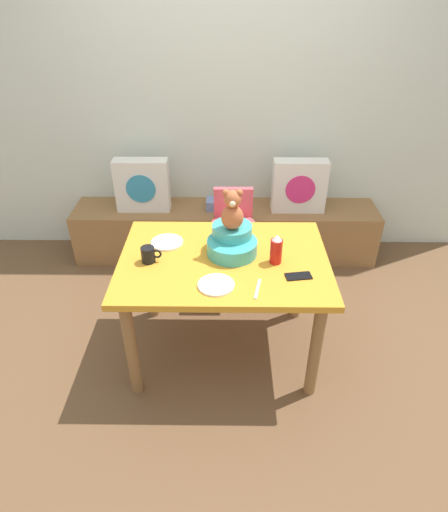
# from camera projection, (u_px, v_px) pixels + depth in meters

# --- Properties ---
(ground_plane) EXTENTS (8.00, 8.00, 0.00)m
(ground_plane) POSITION_uv_depth(u_px,v_px,m) (224.00, 348.00, 2.96)
(ground_plane) COLOR brown
(back_wall) EXTENTS (4.40, 0.10, 2.60)m
(back_wall) POSITION_uv_depth(u_px,v_px,m) (226.00, 99.00, 3.47)
(back_wall) COLOR silver
(back_wall) RESTS_ON ground_plane
(window_bench) EXTENTS (2.60, 0.44, 0.46)m
(window_bench) POSITION_uv_depth(u_px,v_px,m) (225.00, 232.00, 3.84)
(window_bench) COLOR olive
(window_bench) RESTS_ON ground_plane
(pillow_floral_left) EXTENTS (0.44, 0.15, 0.44)m
(pillow_floral_left) POSITION_uv_depth(u_px,v_px,m) (142.00, 185.00, 3.58)
(pillow_floral_left) COLOR white
(pillow_floral_left) RESTS_ON window_bench
(pillow_floral_right) EXTENTS (0.44, 0.15, 0.44)m
(pillow_floral_right) POSITION_uv_depth(u_px,v_px,m) (299.00, 186.00, 3.57)
(pillow_floral_right) COLOR white
(pillow_floral_right) RESTS_ON window_bench
(book_stack) EXTENTS (0.20, 0.14, 0.09)m
(book_stack) POSITION_uv_depth(u_px,v_px,m) (218.00, 204.00, 3.69)
(book_stack) COLOR #6F89C0
(book_stack) RESTS_ON window_bench
(dining_table) EXTENTS (1.23, 0.89, 0.74)m
(dining_table) POSITION_uv_depth(u_px,v_px,m) (224.00, 273.00, 2.62)
(dining_table) COLOR orange
(dining_table) RESTS_ON ground_plane
(highchair) EXTENTS (0.34, 0.45, 0.79)m
(highchair) POSITION_uv_depth(u_px,v_px,m) (233.00, 227.00, 3.31)
(highchair) COLOR #D84C59
(highchair) RESTS_ON ground_plane
(infant_seat_teal) EXTENTS (0.30, 0.33, 0.16)m
(infant_seat_teal) POSITION_uv_depth(u_px,v_px,m) (232.00, 242.00, 2.58)
(infant_seat_teal) COLOR teal
(infant_seat_teal) RESTS_ON dining_table
(teddy_bear) EXTENTS (0.13, 0.12, 0.25)m
(teddy_bear) POSITION_uv_depth(u_px,v_px,m) (232.00, 211.00, 2.46)
(teddy_bear) COLOR #B55D36
(teddy_bear) RESTS_ON infant_seat_teal
(ketchup_bottle) EXTENTS (0.07, 0.07, 0.18)m
(ketchup_bottle) POSITION_uv_depth(u_px,v_px,m) (276.00, 250.00, 2.48)
(ketchup_bottle) COLOR red
(ketchup_bottle) RESTS_ON dining_table
(coffee_mug) EXTENTS (0.12, 0.08, 0.09)m
(coffee_mug) POSITION_uv_depth(u_px,v_px,m) (149.00, 255.00, 2.50)
(coffee_mug) COLOR black
(coffee_mug) RESTS_ON dining_table
(dinner_plate_near) EXTENTS (0.20, 0.20, 0.01)m
(dinner_plate_near) POSITION_uv_depth(u_px,v_px,m) (216.00, 285.00, 2.33)
(dinner_plate_near) COLOR white
(dinner_plate_near) RESTS_ON dining_table
(dinner_plate_far) EXTENTS (0.20, 0.20, 0.01)m
(dinner_plate_far) POSITION_uv_depth(u_px,v_px,m) (167.00, 242.00, 2.70)
(dinner_plate_far) COLOR white
(dinner_plate_far) RESTS_ON dining_table
(cell_phone) EXTENTS (0.15, 0.09, 0.01)m
(cell_phone) POSITION_uv_depth(u_px,v_px,m) (298.00, 276.00, 2.40)
(cell_phone) COLOR black
(cell_phone) RESTS_ON dining_table
(table_fork) EXTENTS (0.05, 0.17, 0.01)m
(table_fork) POSITION_uv_depth(u_px,v_px,m) (258.00, 289.00, 2.31)
(table_fork) COLOR silver
(table_fork) RESTS_ON dining_table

